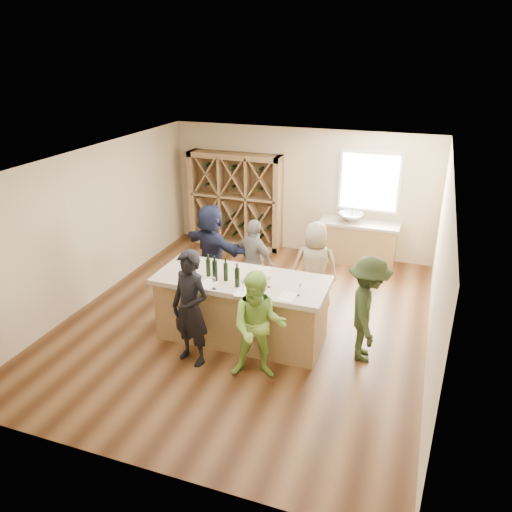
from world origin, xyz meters
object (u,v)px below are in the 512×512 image
(wine_rack, at_px, (235,200))
(person_near_left, at_px, (190,308))
(person_near_right, at_px, (258,326))
(wine_bottle_f, at_px, (237,278))
(wine_bottle_a, at_px, (189,264))
(wine_bottle_e, at_px, (226,272))
(person_far_left, at_px, (212,249))
(person_server, at_px, (367,310))
(wine_bottle_d, at_px, (215,271))
(tasting_counter_base, at_px, (242,311))
(person_far_right, at_px, (315,267))
(sink, at_px, (351,217))
(wine_bottle_b, at_px, (194,270))
(person_far_mid, at_px, (254,262))
(wine_bottle_c, at_px, (208,267))

(wine_rack, height_order, person_near_left, wine_rack)
(person_near_right, height_order, wine_bottle_f, person_near_right)
(wine_bottle_a, relative_size, wine_bottle_e, 1.13)
(wine_bottle_a, bearing_deg, wine_bottle_e, -2.65)
(person_far_left, xyz_separation_m, wine_bottle_f, (1.20, -1.72, 0.36))
(person_near_left, bearing_deg, person_server, 37.81)
(wine_bottle_d, bearing_deg, tasting_counter_base, 33.40)
(person_server, bearing_deg, person_far_right, 31.27)
(wine_rack, xyz_separation_m, wine_bottle_a, (0.79, -3.95, 0.14))
(wine_bottle_f, bearing_deg, sink, 75.77)
(tasting_counter_base, height_order, wine_bottle_b, wine_bottle_b)
(wine_bottle_b, xyz_separation_m, wine_bottle_d, (0.34, 0.05, 0.01))
(person_far_mid, xyz_separation_m, person_far_left, (-0.91, 0.14, 0.08))
(person_near_left, bearing_deg, wine_bottle_f, 63.05)
(person_far_mid, bearing_deg, person_near_left, 108.08)
(wine_bottle_a, bearing_deg, sink, 63.72)
(wine_bottle_a, xyz_separation_m, person_server, (2.79, 0.23, -0.41))
(tasting_counter_base, xyz_separation_m, wine_bottle_e, (-0.20, -0.16, 0.72))
(tasting_counter_base, height_order, person_near_right, person_near_right)
(wine_rack, xyz_separation_m, wine_bottle_c, (1.11, -3.92, 0.12))
(wine_bottle_a, relative_size, wine_bottle_f, 1.07)
(wine_bottle_a, relative_size, person_far_left, 0.18)
(sink, bearing_deg, wine_bottle_b, -113.61)
(wine_rack, relative_size, wine_bottle_f, 7.33)
(wine_rack, bearing_deg, person_near_left, -76.12)
(person_near_right, bearing_deg, wine_bottle_b, 139.95)
(sink, relative_size, person_server, 0.33)
(wine_bottle_c, bearing_deg, person_near_left, -86.48)
(wine_bottle_a, distance_m, wine_bottle_c, 0.32)
(person_server, xyz_separation_m, person_far_mid, (-2.20, 1.18, -0.04))
(person_near_right, bearing_deg, person_far_left, 112.19)
(tasting_counter_base, height_order, wine_bottle_f, wine_bottle_f)
(wine_bottle_d, height_order, person_far_left, person_far_left)
(wine_bottle_d, relative_size, person_far_right, 0.20)
(wine_bottle_a, relative_size, person_near_right, 0.20)
(person_near_left, height_order, person_far_mid, person_near_left)
(wine_bottle_b, distance_m, person_server, 2.69)
(wine_bottle_e, relative_size, person_far_left, 0.16)
(wine_bottle_b, height_order, person_server, person_server)
(person_near_left, height_order, person_far_right, person_near_left)
(sink, bearing_deg, wine_rack, 178.51)
(wine_rack, xyz_separation_m, person_far_mid, (1.38, -2.54, -0.30))
(tasting_counter_base, bearing_deg, wine_rack, 113.02)
(person_near_right, xyz_separation_m, person_far_left, (-1.74, 2.29, 0.06))
(wine_bottle_d, bearing_deg, sink, 70.33)
(person_far_right, bearing_deg, person_server, 118.78)
(wine_bottle_a, xyz_separation_m, person_near_right, (1.42, -0.74, -0.42))
(wine_bottle_e, bearing_deg, person_server, 6.76)
(wine_bottle_c, distance_m, person_far_right, 2.05)
(sink, height_order, wine_bottle_c, wine_bottle_c)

